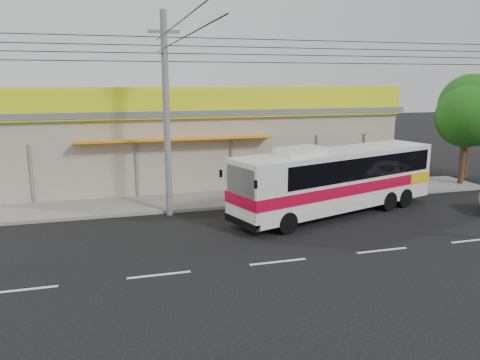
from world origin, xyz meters
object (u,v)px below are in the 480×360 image
(utility_pole, at_px, (164,48))
(tree_far, at_px, (469,119))
(coach_bus, at_px, (339,176))
(tree_near, at_px, (473,108))

(utility_pole, distance_m, tree_far, 17.58)
(utility_pole, relative_size, tree_far, 5.94)
(utility_pole, height_order, tree_far, utility_pole)
(coach_bus, xyz_separation_m, tree_far, (9.65, 3.21, 2.13))
(utility_pole, height_order, tree_near, utility_pole)
(tree_near, bearing_deg, utility_pole, -170.83)
(coach_bus, relative_size, tree_near, 1.68)
(tree_far, bearing_deg, utility_pole, -175.53)
(tree_far, bearing_deg, coach_bus, -161.58)
(coach_bus, relative_size, tree_far, 1.88)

